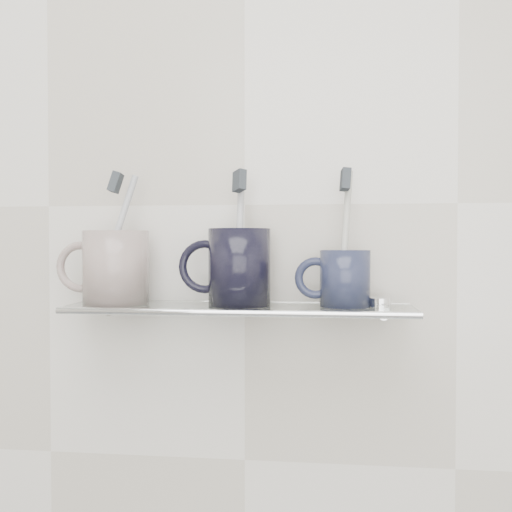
# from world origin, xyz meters

# --- Properties ---
(wall_back) EXTENTS (2.50, 0.00, 2.50)m
(wall_back) POSITION_xyz_m (0.00, 1.10, 1.25)
(wall_back) COLOR silver
(wall_back) RESTS_ON ground
(shelf_glass) EXTENTS (0.50, 0.12, 0.01)m
(shelf_glass) POSITION_xyz_m (0.00, 1.04, 1.10)
(shelf_glass) COLOR silver
(shelf_glass) RESTS_ON wall_back
(shelf_rail) EXTENTS (0.50, 0.01, 0.01)m
(shelf_rail) POSITION_xyz_m (0.00, 0.98, 1.10)
(shelf_rail) COLOR silver
(shelf_rail) RESTS_ON shelf_glass
(bracket_left) EXTENTS (0.02, 0.03, 0.02)m
(bracket_left) POSITION_xyz_m (-0.21, 1.09, 1.09)
(bracket_left) COLOR silver
(bracket_left) RESTS_ON wall_back
(bracket_right) EXTENTS (0.02, 0.03, 0.02)m
(bracket_right) POSITION_xyz_m (0.21, 1.09, 1.09)
(bracket_right) COLOR silver
(bracket_right) RESTS_ON wall_back
(mug_left) EXTENTS (0.12, 0.12, 0.11)m
(mug_left) POSITION_xyz_m (-0.19, 1.04, 1.15)
(mug_left) COLOR silver
(mug_left) RESTS_ON shelf_glass
(mug_left_handle) EXTENTS (0.08, 0.01, 0.08)m
(mug_left_handle) POSITION_xyz_m (-0.24, 1.04, 1.15)
(mug_left_handle) COLOR silver
(mug_left_handle) RESTS_ON mug_left
(toothbrush_left) EXTENTS (0.07, 0.03, 0.18)m
(toothbrush_left) POSITION_xyz_m (-0.19, 1.04, 1.20)
(toothbrush_left) COLOR #AEB4B7
(toothbrush_left) RESTS_ON mug_left
(bristles_left) EXTENTS (0.02, 0.03, 0.03)m
(bristles_left) POSITION_xyz_m (-0.19, 1.04, 1.28)
(bristles_left) COLOR #2E3439
(bristles_left) RESTS_ON toothbrush_left
(mug_center) EXTENTS (0.10, 0.10, 0.11)m
(mug_center) POSITION_xyz_m (0.00, 1.04, 1.16)
(mug_center) COLOR black
(mug_center) RESTS_ON shelf_glass
(mug_center_handle) EXTENTS (0.08, 0.01, 0.08)m
(mug_center_handle) POSITION_xyz_m (-0.05, 1.04, 1.16)
(mug_center_handle) COLOR black
(mug_center_handle) RESTS_ON mug_center
(toothbrush_center) EXTENTS (0.01, 0.05, 0.19)m
(toothbrush_center) POSITION_xyz_m (0.00, 1.04, 1.20)
(toothbrush_center) COLOR #BBBBBB
(toothbrush_center) RESTS_ON mug_center
(bristles_center) EXTENTS (0.02, 0.03, 0.03)m
(bristles_center) POSITION_xyz_m (0.00, 1.04, 1.28)
(bristles_center) COLOR #2E3439
(bristles_center) RESTS_ON toothbrush_center
(mug_right) EXTENTS (0.08, 0.08, 0.08)m
(mug_right) POSITION_xyz_m (0.15, 1.04, 1.14)
(mug_right) COLOR #1E213A
(mug_right) RESTS_ON shelf_glass
(mug_right_handle) EXTENTS (0.06, 0.01, 0.06)m
(mug_right_handle) POSITION_xyz_m (0.11, 1.04, 1.14)
(mug_right_handle) COLOR #1E213A
(mug_right_handle) RESTS_ON mug_right
(toothbrush_right) EXTENTS (0.02, 0.04, 0.19)m
(toothbrush_right) POSITION_xyz_m (0.15, 1.04, 1.20)
(toothbrush_right) COLOR beige
(toothbrush_right) RESTS_ON mug_right
(bristles_right) EXTENTS (0.02, 0.03, 0.03)m
(bristles_right) POSITION_xyz_m (0.15, 1.04, 1.28)
(bristles_right) COLOR #2E3439
(bristles_right) RESTS_ON toothbrush_right
(chrome_cap) EXTENTS (0.03, 0.03, 0.01)m
(chrome_cap) POSITION_xyz_m (0.20, 1.04, 1.11)
(chrome_cap) COLOR silver
(chrome_cap) RESTS_ON shelf_glass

